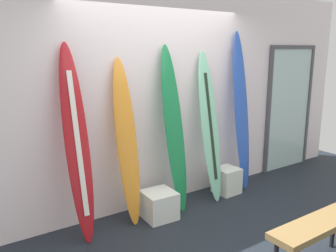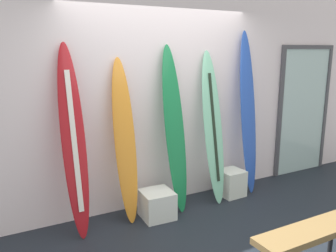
{
  "view_description": "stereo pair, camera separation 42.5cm",
  "coord_description": "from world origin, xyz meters",
  "px_view_note": "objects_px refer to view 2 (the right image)",
  "views": [
    {
      "loc": [
        -2.37,
        -2.49,
        2.0
      ],
      "look_at": [
        -0.04,
        0.95,
        1.09
      ],
      "focal_mm": 37.34,
      "sensor_mm": 36.0,
      "label": 1
    },
    {
      "loc": [
        -2.01,
        -2.71,
        2.0
      ],
      "look_at": [
        -0.04,
        0.95,
        1.09
      ],
      "focal_mm": 37.34,
      "sensor_mm": 36.0,
      "label": 2
    }
  ],
  "objects_px": {
    "display_block_center": "(157,204)",
    "glass_door": "(303,108)",
    "surfboard_crimson": "(73,141)",
    "bench": "(310,235)",
    "display_block_left": "(231,183)",
    "surfboard_sunset": "(125,142)",
    "surfboard_seafoam": "(213,129)",
    "surfboard_cobalt": "(248,113)",
    "surfboard_emerald": "(175,131)"
  },
  "relations": [
    {
      "from": "surfboard_sunset",
      "to": "display_block_left",
      "type": "distance_m",
      "value": 1.71
    },
    {
      "from": "surfboard_seafoam",
      "to": "display_block_center",
      "type": "bearing_deg",
      "value": -170.9
    },
    {
      "from": "glass_door",
      "to": "bench",
      "type": "bearing_deg",
      "value": -136.97
    },
    {
      "from": "surfboard_cobalt",
      "to": "display_block_center",
      "type": "relative_size",
      "value": 5.82
    },
    {
      "from": "display_block_left",
      "to": "bench",
      "type": "distance_m",
      "value": 1.83
    },
    {
      "from": "surfboard_emerald",
      "to": "glass_door",
      "type": "relative_size",
      "value": 1.0
    },
    {
      "from": "surfboard_sunset",
      "to": "surfboard_emerald",
      "type": "bearing_deg",
      "value": -2.06
    },
    {
      "from": "display_block_left",
      "to": "display_block_center",
      "type": "xyz_separation_m",
      "value": [
        -1.21,
        -0.1,
        -0.02
      ]
    },
    {
      "from": "surfboard_sunset",
      "to": "surfboard_crimson",
      "type": "bearing_deg",
      "value": -176.02
    },
    {
      "from": "surfboard_crimson",
      "to": "glass_door",
      "type": "relative_size",
      "value": 1.01
    },
    {
      "from": "glass_door",
      "to": "bench",
      "type": "height_order",
      "value": "glass_door"
    },
    {
      "from": "surfboard_seafoam",
      "to": "surfboard_cobalt",
      "type": "distance_m",
      "value": 0.63
    },
    {
      "from": "display_block_left",
      "to": "glass_door",
      "type": "relative_size",
      "value": 0.18
    },
    {
      "from": "surfboard_sunset",
      "to": "bench",
      "type": "relative_size",
      "value": 1.72
    },
    {
      "from": "surfboard_seafoam",
      "to": "display_block_left",
      "type": "xyz_separation_m",
      "value": [
        0.31,
        -0.04,
        -0.8
      ]
    },
    {
      "from": "display_block_center",
      "to": "display_block_left",
      "type": "bearing_deg",
      "value": 4.96
    },
    {
      "from": "surfboard_emerald",
      "to": "glass_door",
      "type": "bearing_deg",
      "value": 5.1
    },
    {
      "from": "display_block_center",
      "to": "glass_door",
      "type": "relative_size",
      "value": 0.19
    },
    {
      "from": "surfboard_sunset",
      "to": "bench",
      "type": "bearing_deg",
      "value": -60.8
    },
    {
      "from": "surfboard_emerald",
      "to": "surfboard_crimson",
      "type": "bearing_deg",
      "value": -179.16
    },
    {
      "from": "surfboard_crimson",
      "to": "display_block_center",
      "type": "height_order",
      "value": "surfboard_crimson"
    },
    {
      "from": "surfboard_sunset",
      "to": "glass_door",
      "type": "bearing_deg",
      "value": 3.64
    },
    {
      "from": "display_block_left",
      "to": "glass_door",
      "type": "height_order",
      "value": "glass_door"
    },
    {
      "from": "surfboard_seafoam",
      "to": "glass_door",
      "type": "relative_size",
      "value": 0.97
    },
    {
      "from": "surfboard_crimson",
      "to": "display_block_left",
      "type": "relative_size",
      "value": 5.75
    },
    {
      "from": "surfboard_sunset",
      "to": "glass_door",
      "type": "distance_m",
      "value": 3.18
    },
    {
      "from": "display_block_center",
      "to": "bench",
      "type": "distance_m",
      "value": 1.79
    },
    {
      "from": "surfboard_seafoam",
      "to": "bench",
      "type": "xyz_separation_m",
      "value": [
        -0.21,
        -1.79,
        -0.58
      ]
    },
    {
      "from": "surfboard_sunset",
      "to": "surfboard_seafoam",
      "type": "xyz_separation_m",
      "value": [
        1.23,
        -0.03,
        0.03
      ]
    },
    {
      "from": "surfboard_cobalt",
      "to": "surfboard_crimson",
      "type": "bearing_deg",
      "value": -178.89
    },
    {
      "from": "surfboard_crimson",
      "to": "bench",
      "type": "xyz_separation_m",
      "value": [
        1.61,
        -1.77,
        -0.65
      ]
    },
    {
      "from": "surfboard_sunset",
      "to": "display_block_left",
      "type": "relative_size",
      "value": 5.3
    },
    {
      "from": "surfboard_sunset",
      "to": "surfboard_seafoam",
      "type": "height_order",
      "value": "surfboard_seafoam"
    },
    {
      "from": "surfboard_emerald",
      "to": "bench",
      "type": "distance_m",
      "value": 1.93
    },
    {
      "from": "display_block_left",
      "to": "display_block_center",
      "type": "bearing_deg",
      "value": -175.04
    },
    {
      "from": "display_block_center",
      "to": "bench",
      "type": "xyz_separation_m",
      "value": [
        0.69,
        -1.64,
        0.23
      ]
    },
    {
      "from": "display_block_left",
      "to": "bench",
      "type": "xyz_separation_m",
      "value": [
        -0.52,
        -1.75,
        0.21
      ]
    },
    {
      "from": "display_block_center",
      "to": "glass_door",
      "type": "xyz_separation_m",
      "value": [
        2.85,
        0.37,
        0.9
      ]
    },
    {
      "from": "surfboard_sunset",
      "to": "bench",
      "type": "xyz_separation_m",
      "value": [
        1.01,
        -1.81,
        -0.55
      ]
    },
    {
      "from": "surfboard_crimson",
      "to": "display_block_center",
      "type": "distance_m",
      "value": 1.28
    },
    {
      "from": "surfboard_cobalt",
      "to": "display_block_center",
      "type": "xyz_separation_m",
      "value": [
        -1.51,
        -0.18,
        -0.96
      ]
    },
    {
      "from": "surfboard_cobalt",
      "to": "display_block_center",
      "type": "distance_m",
      "value": 1.8
    },
    {
      "from": "surfboard_emerald",
      "to": "bench",
      "type": "xyz_separation_m",
      "value": [
        0.36,
        -1.79,
        -0.62
      ]
    },
    {
      "from": "display_block_center",
      "to": "bench",
      "type": "bearing_deg",
      "value": -67.24
    },
    {
      "from": "glass_door",
      "to": "surfboard_sunset",
      "type": "bearing_deg",
      "value": -176.36
    },
    {
      "from": "surfboard_emerald",
      "to": "display_block_center",
      "type": "distance_m",
      "value": 0.92
    },
    {
      "from": "surfboard_emerald",
      "to": "surfboard_seafoam",
      "type": "height_order",
      "value": "surfboard_emerald"
    },
    {
      "from": "display_block_center",
      "to": "surfboard_sunset",
      "type": "bearing_deg",
      "value": 152.17
    },
    {
      "from": "display_block_left",
      "to": "display_block_center",
      "type": "distance_m",
      "value": 1.21
    },
    {
      "from": "surfboard_cobalt",
      "to": "glass_door",
      "type": "height_order",
      "value": "surfboard_cobalt"
    }
  ]
}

